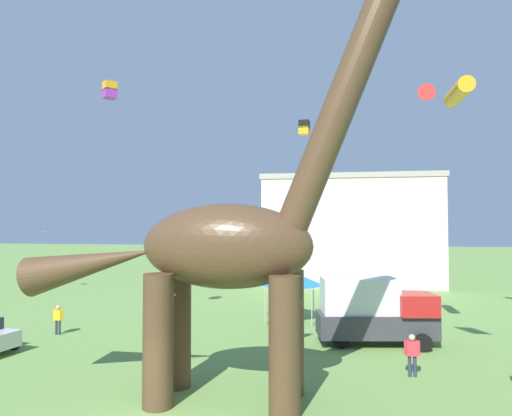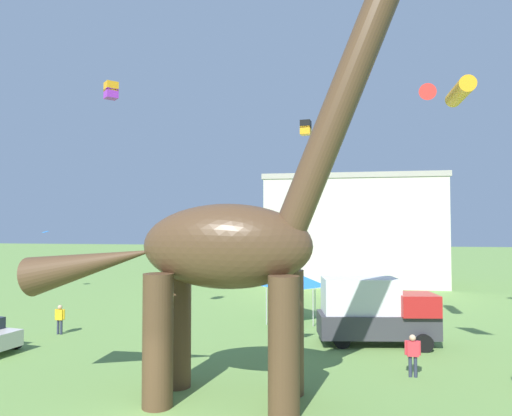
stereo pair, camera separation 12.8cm
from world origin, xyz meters
name	(u,v)px [view 2 (the right image)]	position (x,y,z in m)	size (l,w,h in m)	color
dinosaur_sculpture	(225,246)	(1.58, 3.51, 5.08)	(13.43, 2.85, 14.04)	#513823
parked_box_truck	(374,310)	(7.11, 11.65, 1.65)	(5.85, 2.92, 3.20)	#38383D
person_vendor_side	(60,317)	(-9.18, 10.94, 0.94)	(0.58, 0.25, 1.54)	#2D3347
person_strolling_adult	(413,351)	(8.14, 6.94, 0.97)	(0.60, 0.26, 1.60)	#2D3347
festival_canopy_tent	(292,278)	(2.64, 16.49, 2.54)	(3.15, 3.15, 3.00)	#B2B2B7
kite_trailing	(272,238)	(2.63, 7.64, 5.25)	(0.99, 1.12, 0.33)	yellow
kite_far_right	(111,91)	(-6.60, 11.28, 13.04)	(0.88, 0.88, 0.89)	orange
kite_mid_left	(46,232)	(-19.97, 25.38, 5.21)	(0.82, 0.79, 0.16)	#287AE5
kite_near_high	(306,128)	(3.46, 17.59, 12.00)	(0.72, 0.72, 0.91)	black
kite_drifting	(453,92)	(10.55, 10.28, 11.80)	(2.23, 2.65, 0.78)	orange
background_building_block	(352,230)	(6.99, 35.74, 5.34)	(17.05, 9.15, 10.66)	beige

